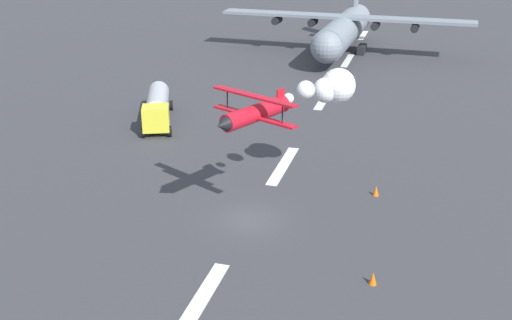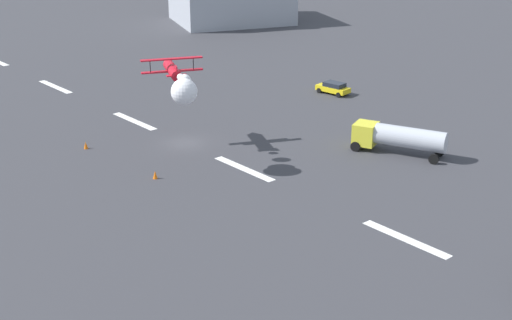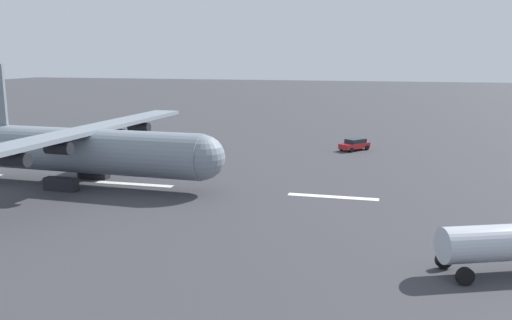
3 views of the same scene
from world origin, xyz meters
The scene contains 4 objects.
runway_stripe_6 centered at (28.84, 0.00, 0.01)m, with size 8.00×0.90×0.01m, color white.
runway_stripe_7 centered at (48.07, 0.00, 0.01)m, with size 8.00×0.90×0.01m, color white.
cargo_transport_plane centered at (51.13, 1.38, 3.52)m, with size 26.15×36.02×11.47m.
followme_car_yellow centered at (28.71, -24.43, 0.81)m, with size 4.02×4.40×1.52m.
Camera 3 is at (24.05, 46.17, 12.30)m, focal length 37.70 mm.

